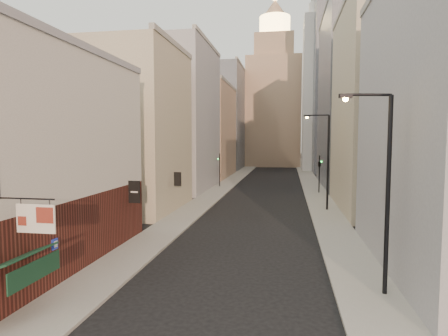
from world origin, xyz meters
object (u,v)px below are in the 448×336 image
streetlamp_mid (326,156)px  traffic_light_right (319,164)px  clock_tower (274,99)px  traffic_light_left (220,163)px  streetlamp_near (383,183)px  white_tower (321,88)px

streetlamp_mid → traffic_light_right: 12.05m
clock_tower → streetlamp_mid: bearing=-83.3°
traffic_light_left → traffic_light_right: bearing=167.8°
clock_tower → streetlamp_near: (8.00, -84.06, -12.43)m
streetlamp_near → streetlamp_mid: size_ratio=0.96×
white_tower → traffic_light_right: size_ratio=8.30×
clock_tower → streetlamp_mid: clock_tower is taller
white_tower → traffic_light_right: 40.51m
white_tower → streetlamp_mid: (-3.51, -49.54, -13.17)m
clock_tower → streetlamp_near: size_ratio=4.92×
white_tower → traffic_light_left: bearing=-117.1°
streetlamp_near → traffic_light_left: bearing=99.6°
white_tower → streetlamp_mid: white_tower is taller
clock_tower → white_tower: 17.83m
white_tower → traffic_light_left: (-17.08, -33.36, -15.06)m
traffic_light_left → traffic_light_right: 14.61m
traffic_light_left → streetlamp_near: bearing=115.6°
streetlamp_near → traffic_light_right: size_ratio=1.82×
traffic_light_left → traffic_light_right: (13.98, -4.24, 0.31)m
white_tower → streetlamp_near: white_tower is taller
streetlamp_mid → traffic_light_right: (0.41, 11.94, -1.58)m
clock_tower → white_tower: clock_tower is taller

